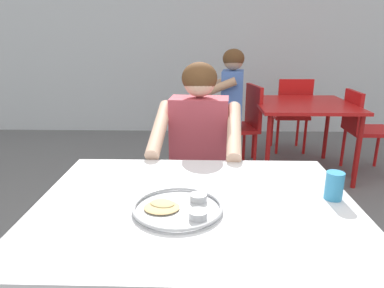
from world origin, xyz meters
The scene contains 11 objects.
back_wall centered at (0.00, 3.83, 1.70)m, with size 12.00×0.12×3.40m, color silver.
table_foreground centered at (-0.09, 0.01, 0.67)m, with size 1.19×0.92×0.74m.
thali_tray centered at (-0.15, -0.05, 0.75)m, with size 0.32×0.32×0.03m.
drinking_cup centered at (0.43, 0.05, 0.80)m, with size 0.07×0.07×0.11m.
chair_foreground centered at (-0.08, 0.98, 0.52)m, with size 0.42×0.46×0.90m.
diner_foreground centered at (-0.09, 0.75, 0.72)m, with size 0.52×0.57×1.19m.
table_background_red centered at (0.93, 2.21, 0.64)m, with size 0.92×0.93×0.71m.
chair_red_left centered at (0.35, 2.28, 0.50)m, with size 0.50×0.49×0.87m.
chair_red_right centered at (1.54, 2.21, 0.49)m, with size 0.44×0.40×0.83m.
chair_red_far centered at (0.99, 2.84, 0.51)m, with size 0.41×0.40×0.88m.
patron_background centered at (0.14, 2.22, 0.73)m, with size 0.59×0.54×1.22m.
Camera 1 is at (-0.08, -1.16, 1.33)m, focal length 32.36 mm.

